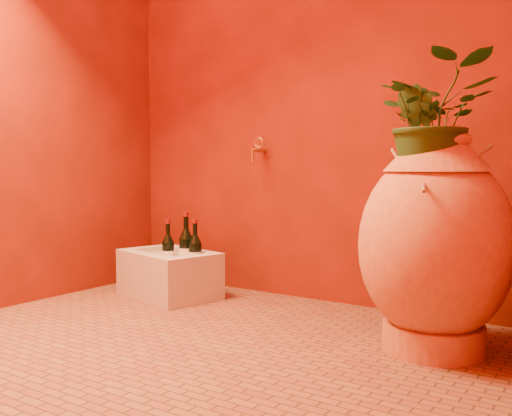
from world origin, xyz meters
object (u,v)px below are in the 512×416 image
Objects in this scene: amphora at (435,244)px; wall_tap at (257,149)px; wine_bottle_a at (186,251)px; wine_bottle_c at (168,253)px; wine_bottle_b at (195,254)px; stone_basin at (169,275)px.

amphora is 5.82× the size of wall_tap.
wine_bottle_c is at bearing -159.31° from wine_bottle_a.
wine_bottle_c is 0.79m from wall_tap.
wine_bottle_b is at bearing 8.89° from wine_bottle_c.
amphora is 1.59m from stone_basin.
amphora is at bearing -4.65° from stone_basin.
wine_bottle_c is at bearing 174.84° from amphora.
stone_basin is at bearing -139.11° from wall_tap.
wine_bottle_b is at bearing -128.07° from wall_tap.
wine_bottle_b is (0.16, 0.04, 0.13)m from stone_basin.
wine_bottle_b is at bearing 15.44° from stone_basin.
amphora is at bearing -6.96° from wine_bottle_b.
stone_basin is (-1.55, 0.13, -0.31)m from amphora.
stone_basin is 0.13m from wine_bottle_c.
wine_bottle_b reaches higher than stone_basin.
wall_tap is at bearing 38.03° from wine_bottle_c.
wall_tap is at bearing 51.93° from wine_bottle_b.
amphora reaches higher than wine_bottle_b.
wine_bottle_a is 0.08m from wine_bottle_b.
wall_tap is at bearing 40.89° from stone_basin.
wine_bottle_c is (-0.02, 0.02, 0.12)m from stone_basin.
wine_bottle_a reaches higher than wine_bottle_c.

